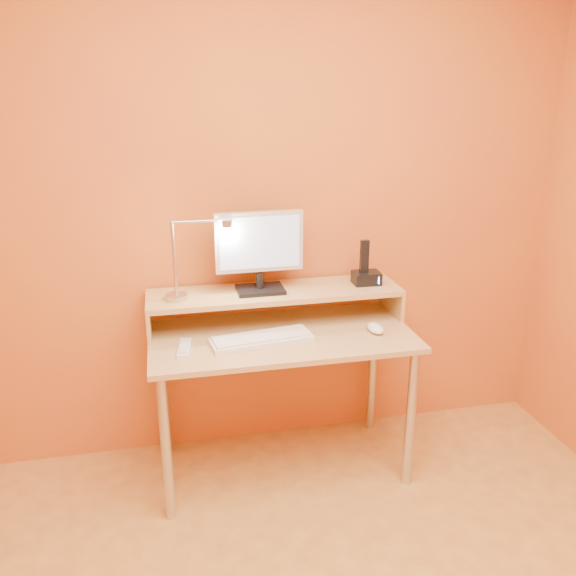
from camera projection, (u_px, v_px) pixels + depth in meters
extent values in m
cube|color=orange|center=(268.00, 206.00, 2.79)|extent=(3.00, 0.04, 2.50)
cylinder|color=#B9B9BE|center=(166.00, 449.00, 2.44)|extent=(0.04, 0.04, 0.69)
cylinder|color=#B9B9BE|center=(410.00, 419.00, 2.67)|extent=(0.04, 0.04, 0.69)
cylinder|color=#B9B9BE|center=(164.00, 392.00, 2.90)|extent=(0.04, 0.04, 0.69)
cylinder|color=#B9B9BE|center=(372.00, 370.00, 3.13)|extent=(0.04, 0.04, 0.69)
cube|color=tan|center=(282.00, 336.00, 2.67)|extent=(1.20, 0.60, 0.02)
cube|color=tan|center=(149.00, 318.00, 2.66)|extent=(0.02, 0.30, 0.14)
cube|color=tan|center=(391.00, 299.00, 2.90)|extent=(0.02, 0.30, 0.14)
cube|color=tan|center=(275.00, 293.00, 2.75)|extent=(1.20, 0.30, 0.02)
cube|color=black|center=(260.00, 289.00, 2.73)|extent=(0.22, 0.16, 0.02)
cylinder|color=black|center=(260.00, 281.00, 2.72)|extent=(0.04, 0.04, 0.07)
cube|color=silver|center=(259.00, 242.00, 2.67)|extent=(0.41, 0.04, 0.28)
cube|color=black|center=(258.00, 240.00, 2.69)|extent=(0.37, 0.02, 0.24)
cube|color=#ABC5EF|center=(260.00, 243.00, 2.65)|extent=(0.37, 0.01, 0.24)
cylinder|color=#B9B9BE|center=(177.00, 297.00, 2.63)|extent=(0.10, 0.10, 0.02)
cylinder|color=#B9B9BE|center=(174.00, 259.00, 2.57)|extent=(0.01, 0.01, 0.33)
cylinder|color=#B9B9BE|center=(200.00, 221.00, 2.54)|extent=(0.24, 0.01, 0.01)
cylinder|color=#B9B9BE|center=(227.00, 223.00, 2.57)|extent=(0.04, 0.04, 0.03)
cylinder|color=#FFEAC6|center=(227.00, 227.00, 2.57)|extent=(0.03, 0.03, 0.00)
cube|color=black|center=(366.00, 278.00, 2.83)|extent=(0.13, 0.10, 0.06)
cube|color=black|center=(364.00, 256.00, 2.79)|extent=(0.04, 0.03, 0.16)
cube|color=#2688FF|center=(379.00, 280.00, 2.79)|extent=(0.01, 0.00, 0.04)
cube|color=silver|center=(262.00, 340.00, 2.57)|extent=(0.47, 0.21, 0.02)
ellipsoid|color=white|center=(375.00, 328.00, 2.67)|extent=(0.07, 0.12, 0.04)
cube|color=silver|center=(184.00, 348.00, 2.49)|extent=(0.07, 0.19, 0.02)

